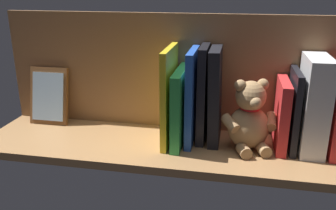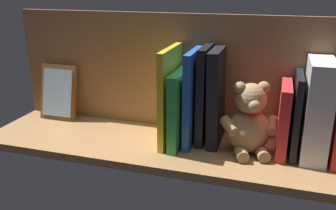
% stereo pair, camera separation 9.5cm
% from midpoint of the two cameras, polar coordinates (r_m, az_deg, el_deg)
% --- Properties ---
extents(ground_plane, '(1.03, 0.29, 0.02)m').
position_cam_midpoint_polar(ground_plane, '(1.00, 2.75, -6.59)').
color(ground_plane, '#A87A4C').
extents(shelf_back_panel, '(1.03, 0.02, 0.34)m').
position_cam_midpoint_polar(shelf_back_panel, '(1.05, 4.57, 5.11)').
color(shelf_back_panel, olive).
rests_on(shelf_back_panel, ground_plane).
extents(dictionary_thick_white, '(0.06, 0.15, 0.25)m').
position_cam_midpoint_polar(dictionary_thick_white, '(0.97, 25.21, -0.77)').
color(dictionary_thick_white, silver).
rests_on(dictionary_thick_white, ground_plane).
extents(book_1, '(0.02, 0.15, 0.21)m').
position_cam_midpoint_polar(book_1, '(0.97, 22.35, -1.47)').
color(book_1, black).
rests_on(book_1, ground_plane).
extents(book_2, '(0.03, 0.15, 0.18)m').
position_cam_midpoint_polar(book_2, '(0.97, 20.61, -2.11)').
color(book_2, red).
rests_on(book_2, ground_plane).
extents(teddy_bear, '(0.15, 0.14, 0.19)m').
position_cam_midpoint_polar(teddy_bear, '(0.95, 15.67, -2.66)').
color(teddy_bear, tan).
rests_on(teddy_bear, ground_plane).
extents(book_3, '(0.04, 0.13, 0.26)m').
position_cam_midpoint_polar(book_3, '(0.97, 10.49, 1.13)').
color(book_3, black).
rests_on(book_3, ground_plane).
extents(book_4, '(0.02, 0.13, 0.26)m').
position_cam_midpoint_polar(book_4, '(0.97, 8.59, 1.52)').
color(book_4, black).
rests_on(book_4, ground_plane).
extents(book_5, '(0.02, 0.16, 0.25)m').
position_cam_midpoint_polar(book_5, '(0.97, 6.80, 1.18)').
color(book_5, blue).
rests_on(book_5, ground_plane).
extents(book_6, '(0.02, 0.18, 0.20)m').
position_cam_midpoint_polar(book_6, '(0.97, 4.87, -0.32)').
color(book_6, green).
rests_on(book_6, ground_plane).
extents(book_7, '(0.02, 0.18, 0.26)m').
position_cam_midpoint_polar(book_7, '(0.97, 3.31, 1.46)').
color(book_7, yellow).
rests_on(book_7, ground_plane).
extents(picture_frame_leaning, '(0.12, 0.05, 0.17)m').
position_cam_midpoint_polar(picture_frame_leaning, '(1.18, -14.85, 1.91)').
color(picture_frame_leaning, brown).
rests_on(picture_frame_leaning, ground_plane).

